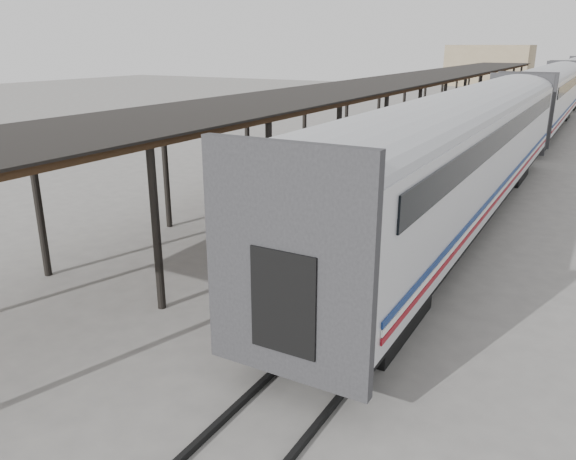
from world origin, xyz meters
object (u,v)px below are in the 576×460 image
(luggage_tug, at_px, (388,165))
(baggage_cart, at_px, (273,276))
(porter, at_px, (267,243))
(pedestrian, at_px, (404,148))

(luggage_tug, bearing_deg, baggage_cart, -94.81)
(baggage_cart, relative_size, porter, 1.49)
(baggage_cart, relative_size, luggage_tug, 1.44)
(porter, relative_size, pedestrian, 1.05)
(baggage_cart, distance_m, porter, 1.29)
(luggage_tug, bearing_deg, porter, -94.24)
(baggage_cart, distance_m, pedestrian, 17.95)
(baggage_cart, bearing_deg, pedestrian, 85.20)
(luggage_tug, distance_m, pedestrian, 3.73)
(luggage_tug, height_order, pedestrian, pedestrian)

